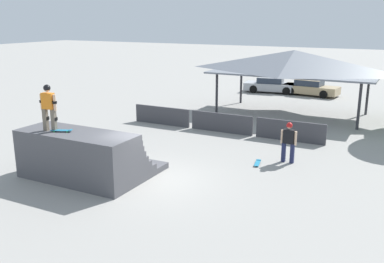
# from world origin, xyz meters

# --- Properties ---
(ground_plane) EXTENTS (160.00, 160.00, 0.00)m
(ground_plane) POSITION_xyz_m (0.00, 0.00, 0.00)
(ground_plane) COLOR gray
(quarter_pipe_ramp) EXTENTS (4.78, 3.68, 1.91)m
(quarter_pipe_ramp) POSITION_xyz_m (-2.50, -0.79, 0.83)
(quarter_pipe_ramp) COLOR #4C4C51
(quarter_pipe_ramp) RESTS_ON ground
(skater_on_deck) EXTENTS (0.77, 0.30, 1.78)m
(skater_on_deck) POSITION_xyz_m (-3.50, -1.41, 2.93)
(skater_on_deck) COLOR #6B6051
(skater_on_deck) RESTS_ON quarter_pipe_ramp
(skateboard_on_deck) EXTENTS (0.83, 0.51, 0.09)m
(skateboard_on_deck) POSITION_xyz_m (-3.01, -1.31, 1.96)
(skateboard_on_deck) COLOR green
(skateboard_on_deck) RESTS_ON quarter_pipe_ramp
(bystander_walking) EXTENTS (0.70, 0.27, 1.79)m
(bystander_walking) POSITION_xyz_m (4.12, 4.64, 1.05)
(bystander_walking) COLOR #1E2347
(bystander_walking) RESTS_ON ground
(skateboard_on_ground) EXTENTS (0.36, 0.87, 0.09)m
(skateboard_on_ground) POSITION_xyz_m (3.05, 3.82, 0.06)
(skateboard_on_ground) COLOR red
(skateboard_on_ground) RESTS_ON ground
(barrier_fence) EXTENTS (11.20, 0.12, 1.05)m
(barrier_fence) POSITION_xyz_m (-0.48, 8.01, 0.53)
(barrier_fence) COLOR #3D3D42
(barrier_fence) RESTS_ON ground
(pavilion_shelter) EXTENTS (10.19, 5.12, 4.13)m
(pavilion_shelter) POSITION_xyz_m (1.75, 14.17, 3.38)
(pavilion_shelter) COLOR #2D2D33
(pavilion_shelter) RESTS_ON ground
(parked_car_silver) EXTENTS (4.64, 2.30, 1.27)m
(parked_car_silver) POSITION_xyz_m (-1.97, 21.85, 0.60)
(parked_car_silver) COLOR #A8AAAF
(parked_car_silver) RESTS_ON ground
(parked_car_tan) EXTENTS (4.60, 2.21, 1.27)m
(parked_car_tan) POSITION_xyz_m (1.24, 21.93, 0.60)
(parked_car_tan) COLOR tan
(parked_car_tan) RESTS_ON ground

